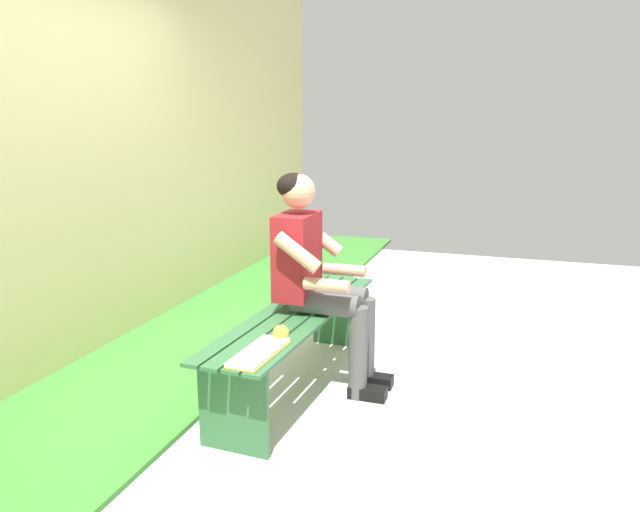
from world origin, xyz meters
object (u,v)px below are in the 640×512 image
apple (281,333)px  book_open (259,353)px  bench_near (296,331)px  person_seated (317,272)px

apple → book_open: apple is taller
bench_near → book_open: size_ratio=4.25×
book_open → apple: bearing=175.0°
bench_near → apple: size_ratio=21.31×
bench_near → person_seated: person_seated is taller
person_seated → apple: (0.54, -0.01, -0.19)m
bench_near → person_seated: (-0.09, 0.10, 0.35)m
person_seated → apple: 0.57m
person_seated → book_open: 0.78m
bench_near → book_open: (0.66, 0.06, 0.12)m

